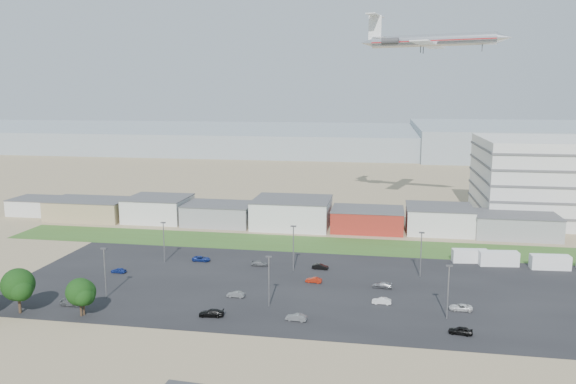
% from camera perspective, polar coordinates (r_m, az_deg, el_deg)
% --- Properties ---
extents(ground, '(700.00, 700.00, 0.00)m').
position_cam_1_polar(ground, '(98.26, -3.01, -13.20)').
color(ground, '#998861').
rests_on(ground, ground).
extents(parking_lot, '(120.00, 50.00, 0.01)m').
position_cam_1_polar(parking_lot, '(115.74, 1.67, -9.53)').
color(parking_lot, black).
rests_on(parking_lot, ground).
extents(grass_strip, '(160.00, 16.00, 0.02)m').
position_cam_1_polar(grass_strip, '(146.66, 1.52, -5.29)').
color(grass_strip, '#395921').
rests_on(grass_strip, ground).
extents(hills_backdrop, '(700.00, 200.00, 9.00)m').
position_cam_1_polar(hills_backdrop, '(404.91, 12.64, 4.93)').
color(hills_backdrop, gray).
rests_on(hills_backdrop, ground).
extents(building_row, '(170.00, 20.00, 8.00)m').
position_cam_1_polar(building_row, '(166.96, -3.31, -2.00)').
color(building_row, silver).
rests_on(building_row, ground).
extents(box_trailer_a, '(8.24, 3.41, 3.00)m').
position_cam_1_polar(box_trailer_a, '(137.51, 17.99, -6.19)').
color(box_trailer_a, silver).
rests_on(box_trailer_a, ground).
extents(box_trailer_b, '(8.92, 3.69, 3.25)m').
position_cam_1_polar(box_trailer_b, '(137.09, 20.60, -6.34)').
color(box_trailer_b, silver).
rests_on(box_trailer_b, ground).
extents(box_trailer_c, '(8.59, 3.20, 3.16)m').
position_cam_1_polar(box_trailer_c, '(138.79, 25.08, -6.47)').
color(box_trailer_c, silver).
rests_on(box_trailer_c, ground).
extents(tree_mid, '(6.20, 6.20, 9.30)m').
position_cam_1_polar(tree_mid, '(111.59, -25.72, -8.78)').
color(tree_mid, black).
rests_on(tree_mid, ground).
extents(tree_right, '(5.21, 5.21, 7.82)m').
position_cam_1_polar(tree_right, '(106.17, -20.37, -9.77)').
color(tree_right, black).
rests_on(tree_right, ground).
extents(tree_near, '(4.91, 4.91, 7.37)m').
position_cam_1_polar(tree_near, '(106.55, -20.12, -9.81)').
color(tree_near, black).
rests_on(tree_near, ground).
extents(lightpole_front_l, '(1.15, 0.48, 9.80)m').
position_cam_1_polar(lightpole_front_l, '(113.53, -18.10, -7.82)').
color(lightpole_front_l, slate).
rests_on(lightpole_front_l, ground).
extents(lightpole_front_m, '(1.13, 0.47, 9.58)m').
position_cam_1_polar(lightpole_front_m, '(103.79, -1.95, -9.07)').
color(lightpole_front_m, slate).
rests_on(lightpole_front_m, ground).
extents(lightpole_front_r, '(1.14, 0.47, 9.66)m').
position_cam_1_polar(lightpole_front_r, '(102.15, 15.95, -9.75)').
color(lightpole_front_r, slate).
rests_on(lightpole_front_r, ground).
extents(lightpole_back_l, '(1.12, 0.47, 9.51)m').
position_cam_1_polar(lightpole_back_l, '(133.05, -12.49, -5.01)').
color(lightpole_back_l, slate).
rests_on(lightpole_back_l, ground).
extents(lightpole_back_m, '(1.20, 0.50, 10.16)m').
position_cam_1_polar(lightpole_back_m, '(123.89, 0.55, -5.73)').
color(lightpole_back_m, slate).
rests_on(lightpole_back_m, ground).
extents(lightpole_back_r, '(1.15, 0.48, 9.78)m').
position_cam_1_polar(lightpole_back_r, '(123.15, 13.35, -6.20)').
color(lightpole_back_r, slate).
rests_on(lightpole_back_r, ground).
extents(airliner, '(51.16, 40.97, 13.26)m').
position_cam_1_polar(airliner, '(179.20, 14.48, 14.69)').
color(airliner, silver).
extents(parked_car_0, '(4.16, 2.01, 1.14)m').
position_cam_1_polar(parked_car_0, '(107.94, 17.12, -11.14)').
color(parked_car_0, silver).
rests_on(parked_car_0, ground).
extents(parked_car_1, '(3.57, 1.27, 1.17)m').
position_cam_1_polar(parked_car_1, '(107.70, 9.48, -10.86)').
color(parked_car_1, silver).
rests_on(parked_car_1, ground).
extents(parked_car_2, '(3.98, 2.03, 1.30)m').
position_cam_1_polar(parked_car_2, '(98.02, 17.13, -13.30)').
color(parked_car_2, black).
rests_on(parked_car_2, ground).
extents(parked_car_3, '(4.57, 2.17, 1.29)m').
position_cam_1_polar(parked_car_3, '(101.64, -7.79, -12.08)').
color(parked_car_3, black).
rests_on(parked_car_3, ground).
extents(parked_car_4, '(3.47, 1.31, 1.13)m').
position_cam_1_polar(parked_car_4, '(110.05, -5.33, -10.31)').
color(parked_car_4, '#595B5E').
rests_on(parked_car_4, ground).
extents(parked_car_5, '(3.42, 1.54, 1.14)m').
position_cam_1_polar(parked_car_5, '(128.97, -16.84, -7.63)').
color(parked_car_5, navy).
rests_on(parked_car_5, ground).
extents(parked_car_6, '(3.83, 1.61, 1.11)m').
position_cam_1_polar(parked_car_6, '(128.58, -2.89, -7.26)').
color(parked_car_6, '#595B5E').
rests_on(parked_car_6, ground).
extents(parked_car_7, '(3.47, 1.49, 1.11)m').
position_cam_1_polar(parked_car_7, '(117.62, 2.63, -8.92)').
color(parked_car_7, maroon).
rests_on(parked_car_7, ground).
extents(parked_car_9, '(4.26, 2.01, 1.18)m').
position_cam_1_polar(parked_car_9, '(133.38, -8.79, -6.71)').
color(parked_car_9, navy).
rests_on(parked_car_9, ground).
extents(parked_car_10, '(3.89, 1.69, 1.11)m').
position_cam_1_polar(parked_car_10, '(112.85, -21.22, -10.45)').
color(parked_car_10, '#595B5E').
rests_on(parked_car_10, ground).
extents(parked_car_11, '(3.76, 1.59, 1.21)m').
position_cam_1_polar(parked_car_11, '(126.18, 3.30, -7.58)').
color(parked_car_11, black).
rests_on(parked_car_11, ground).
extents(parked_car_12, '(4.22, 2.14, 1.17)m').
position_cam_1_polar(parked_car_12, '(116.04, 9.54, -9.31)').
color(parked_car_12, '#A5A5AA').
rests_on(parked_car_12, ground).
extents(parked_car_13, '(3.79, 1.69, 1.21)m').
position_cam_1_polar(parked_car_13, '(99.06, 0.85, -12.61)').
color(parked_car_13, '#595B5E').
rests_on(parked_car_13, ground).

